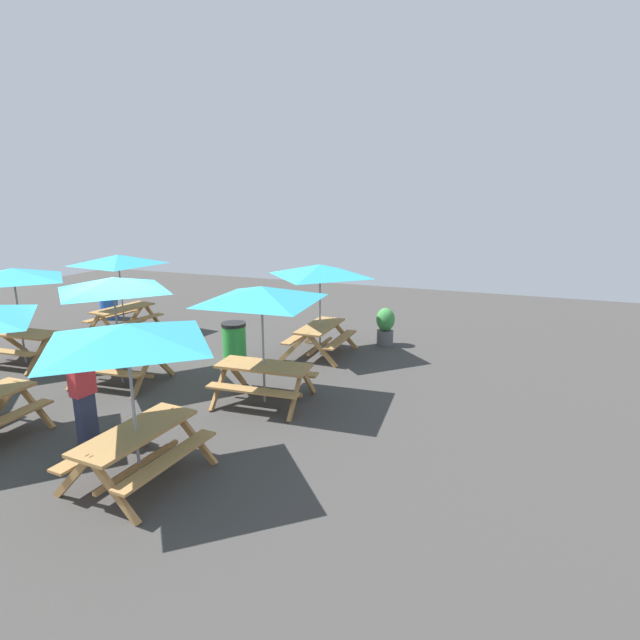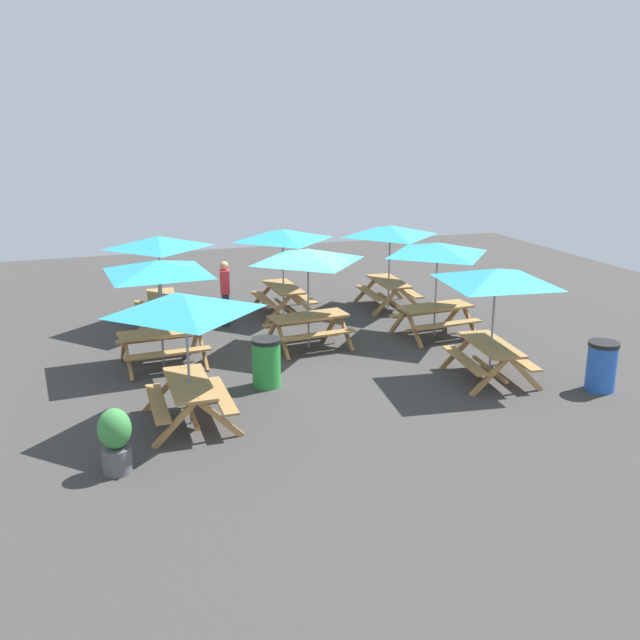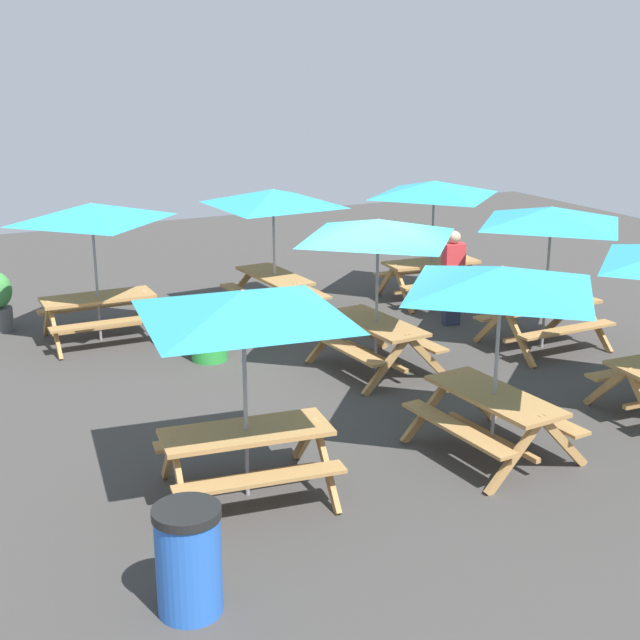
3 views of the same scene
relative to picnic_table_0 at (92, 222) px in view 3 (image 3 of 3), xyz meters
name	(u,v)px [view 3 (image 3 of 3)]	position (x,y,z in m)	size (l,w,h in m)	color
ground_plane	(364,370)	(3.22, -3.20, -1.99)	(26.61, 26.61, 0.00)	#3D3A38
picnic_table_0	(92,222)	(0.00, 0.00, 0.00)	(2.02, 2.02, 2.34)	#A87A44
picnic_table_1	(501,293)	(3.17, -6.41, 0.00)	(2.14, 2.14, 2.34)	#A87A44
picnic_table_2	(434,197)	(6.30, -0.31, 0.00)	(2.13, 2.13, 2.34)	#A87A44
picnic_table_4	(551,226)	(6.34, -3.54, 0.00)	(2.03, 2.03, 2.34)	#A87A44
picnic_table_5	(273,207)	(3.19, 0.07, 0.00)	(2.82, 2.82, 2.34)	#A87A44
picnic_table_6	(378,240)	(3.38, -3.27, 0.00)	(2.16, 2.16, 2.34)	#A87A44
picnic_table_7	(243,320)	(0.17, -6.09, 0.00)	(2.81, 2.81, 2.34)	#A87A44
trash_bin_green	(209,329)	(1.30, -1.71, -1.49)	(0.59, 0.59, 0.98)	green
trash_bin_blue	(189,560)	(-1.04, -7.80, -1.49)	(0.59, 0.59, 0.98)	blue
person_standing	(453,275)	(5.73, -1.83, -1.10)	(0.39, 0.27, 1.67)	#2D334C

